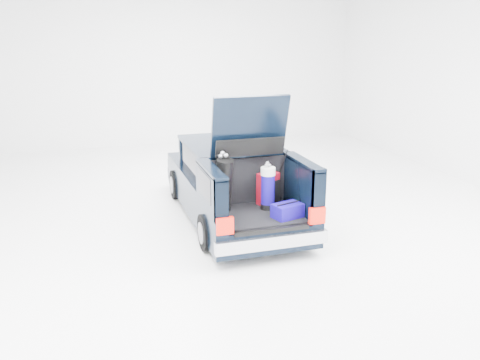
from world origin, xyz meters
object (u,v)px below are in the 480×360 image
object	(u,v)px
car	(231,182)
red_suitcase	(268,189)
blue_duffel	(288,211)
black_golf_bag	(224,185)
blue_golf_bag	(268,188)

from	to	relation	value
car	red_suitcase	distance (m)	1.25
car	blue_duffel	distance (m)	1.94
black_golf_bag	blue_duffel	world-z (taller)	black_golf_bag
red_suitcase	black_golf_bag	bearing A→B (deg)	165.26
car	red_suitcase	world-z (taller)	car
blue_golf_bag	blue_duffel	world-z (taller)	blue_golf_bag
red_suitcase	blue_golf_bag	distance (m)	0.26
car	blue_duffel	world-z (taller)	car
blue_golf_bag	blue_duffel	size ratio (longest dim) A/B	1.52
red_suitcase	blue_duffel	distance (m)	0.73
red_suitcase	blue_golf_bag	size ratio (longest dim) A/B	0.71
black_golf_bag	blue_golf_bag	world-z (taller)	black_golf_bag
red_suitcase	black_golf_bag	distance (m)	0.85
red_suitcase	black_golf_bag	size ratio (longest dim) A/B	0.57
black_golf_bag	blue_golf_bag	distance (m)	0.74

